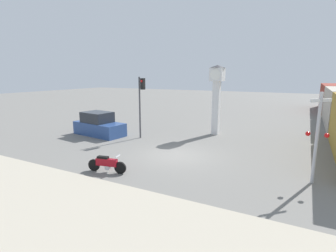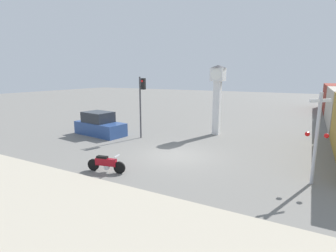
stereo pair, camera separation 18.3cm
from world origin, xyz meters
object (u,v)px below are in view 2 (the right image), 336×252
clock_tower (217,90)px  railroad_crossing_signal (317,135)px  parked_car (100,125)px  motorcycle (106,164)px  traffic_light (142,97)px

clock_tower → railroad_crossing_signal: bearing=-47.1°
clock_tower → parked_car: size_ratio=1.22×
clock_tower → parked_car: (-7.98, -4.50, -2.77)m
railroad_crossing_signal → parked_car: bearing=169.5°
clock_tower → parked_car: bearing=-150.6°
motorcycle → traffic_light: (-2.35, 6.62, 2.66)m
motorcycle → traffic_light: bearing=97.5°
motorcycle → parked_car: (-5.90, 5.94, 0.32)m
traffic_light → clock_tower: bearing=40.8°
clock_tower → traffic_light: 5.87m
railroad_crossing_signal → parked_car: (-14.69, 2.73, -1.41)m
clock_tower → parked_car: clock_tower is taller
motorcycle → railroad_crossing_signal: railroad_crossing_signal is taller
traffic_light → railroad_crossing_signal: traffic_light is taller
motorcycle → parked_car: parked_car is taller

